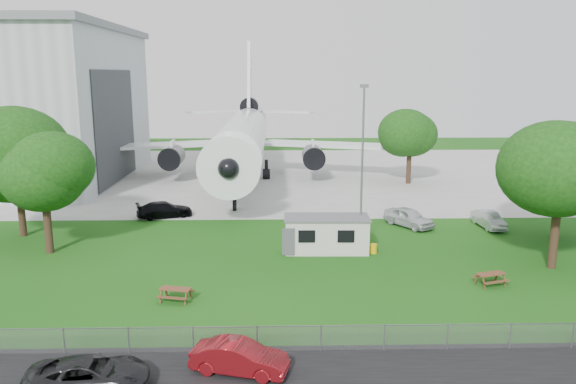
{
  "coord_description": "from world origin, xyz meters",
  "views": [
    {
      "loc": [
        1.87,
        -33.84,
        12.86
      ],
      "look_at": [
        2.86,
        8.0,
        4.0
      ],
      "focal_mm": 35.0,
      "sensor_mm": 36.0,
      "label": 1
    }
  ],
  "objects_px": {
    "airliner": "(244,136)",
    "site_cabin": "(327,234)",
    "car_centre_sedan": "(240,358)",
    "picnic_west": "(176,301)",
    "picnic_east": "(490,285)"
  },
  "relations": [
    {
      "from": "airliner",
      "to": "picnic_east",
      "type": "height_order",
      "value": "airliner"
    },
    {
      "from": "airliner",
      "to": "picnic_west",
      "type": "bearing_deg",
      "value": -92.76
    },
    {
      "from": "picnic_east",
      "to": "car_centre_sedan",
      "type": "bearing_deg",
      "value": -162.99
    },
    {
      "from": "picnic_east",
      "to": "car_centre_sedan",
      "type": "distance_m",
      "value": 18.0
    },
    {
      "from": "picnic_west",
      "to": "car_centre_sedan",
      "type": "height_order",
      "value": "car_centre_sedan"
    },
    {
      "from": "site_cabin",
      "to": "picnic_west",
      "type": "relative_size",
      "value": 3.77
    },
    {
      "from": "airliner",
      "to": "site_cabin",
      "type": "height_order",
      "value": "airliner"
    },
    {
      "from": "site_cabin",
      "to": "picnic_east",
      "type": "distance_m",
      "value": 11.93
    },
    {
      "from": "site_cabin",
      "to": "picnic_west",
      "type": "height_order",
      "value": "site_cabin"
    },
    {
      "from": "picnic_west",
      "to": "picnic_east",
      "type": "distance_m",
      "value": 19.19
    },
    {
      "from": "site_cabin",
      "to": "car_centre_sedan",
      "type": "relative_size",
      "value": 1.59
    },
    {
      "from": "site_cabin",
      "to": "picnic_east",
      "type": "bearing_deg",
      "value": -36.36
    },
    {
      "from": "picnic_west",
      "to": "picnic_east",
      "type": "relative_size",
      "value": 1.0
    },
    {
      "from": "site_cabin",
      "to": "car_centre_sedan",
      "type": "bearing_deg",
      "value": -107.41
    },
    {
      "from": "picnic_east",
      "to": "picnic_west",
      "type": "bearing_deg",
      "value": 169.0
    }
  ]
}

